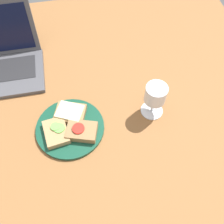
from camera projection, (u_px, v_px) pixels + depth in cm
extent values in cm
cube|color=brown|center=(93.00, 123.00, 85.14)|extent=(140.00, 140.00, 3.00)
cylinder|color=#144733|center=(70.00, 128.00, 81.72)|extent=(22.34, 22.34, 1.17)
cube|color=#937047|center=(70.00, 113.00, 82.93)|extent=(11.79, 10.51, 1.93)
cube|color=#F4EAB7|center=(70.00, 111.00, 81.83)|extent=(10.30, 9.45, 0.66)
cube|color=#A88456|center=(56.00, 132.00, 79.01)|extent=(8.39, 10.57, 2.10)
cylinder|color=#6BB74C|center=(59.00, 128.00, 78.41)|extent=(3.54, 3.54, 0.37)
cylinder|color=#6BB74C|center=(55.00, 127.00, 78.61)|extent=(3.03, 3.03, 0.49)
cube|color=#937047|center=(82.00, 131.00, 78.97)|extent=(11.04, 9.30, 2.56)
cylinder|color=red|center=(78.00, 128.00, 77.74)|extent=(3.88, 3.88, 0.51)
cylinder|color=white|center=(152.00, 111.00, 85.65)|extent=(7.57, 7.57, 0.40)
cylinder|color=white|center=(153.00, 106.00, 82.85)|extent=(0.94, 0.94, 6.23)
cylinder|color=white|center=(156.00, 95.00, 77.64)|extent=(6.91, 6.91, 6.09)
cylinder|color=white|center=(156.00, 96.00, 78.34)|extent=(6.36, 6.36, 4.43)
cube|color=#4C4C51|center=(0.00, 76.00, 93.37)|extent=(32.83, 21.06, 1.54)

